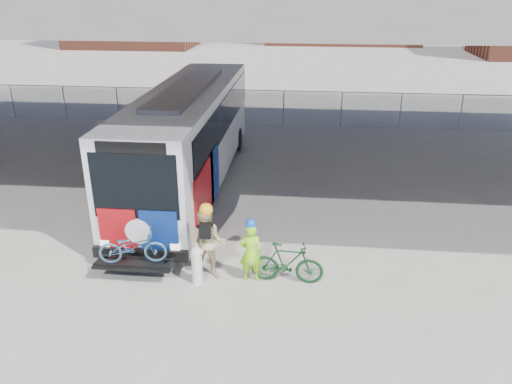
# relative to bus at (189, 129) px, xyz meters

# --- Properties ---
(ground) EXTENTS (160.00, 160.00, 0.00)m
(ground) POSITION_rel_bus_xyz_m (2.00, -3.39, -2.11)
(ground) COLOR #9E9991
(ground) RESTS_ON ground
(bus) EXTENTS (2.67, 12.99, 3.69)m
(bus) POSITION_rel_bus_xyz_m (0.00, 0.00, 0.00)
(bus) COLOR silver
(bus) RESTS_ON ground
(chainlink_fence) EXTENTS (30.00, 0.06, 30.00)m
(chainlink_fence) POSITION_rel_bus_xyz_m (2.00, 8.61, -0.68)
(chainlink_fence) COLOR gray
(chainlink_fence) RESTS_ON ground
(bollard) EXTENTS (0.27, 0.27, 1.02)m
(bollard) POSITION_rel_bus_xyz_m (1.63, -6.61, -1.56)
(bollard) COLOR beige
(bollard) RESTS_ON ground
(cyclist_hivis) EXTENTS (0.62, 0.44, 1.74)m
(cyclist_hivis) POSITION_rel_bus_xyz_m (2.96, -6.33, -1.27)
(cyclist_hivis) COLOR #94F019
(cyclist_hivis) RESTS_ON ground
(cyclist_tan) EXTENTS (0.96, 0.76, 2.10)m
(cyclist_tan) POSITION_rel_bus_xyz_m (1.87, -6.33, -1.12)
(cyclist_tan) COLOR tan
(cyclist_tan) RESTS_ON ground
(bike_parked) EXTENTS (1.84, 0.60, 1.09)m
(bike_parked) POSITION_rel_bus_xyz_m (3.89, -6.33, -1.56)
(bike_parked) COLOR #123A1B
(bike_parked) RESTS_ON ground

